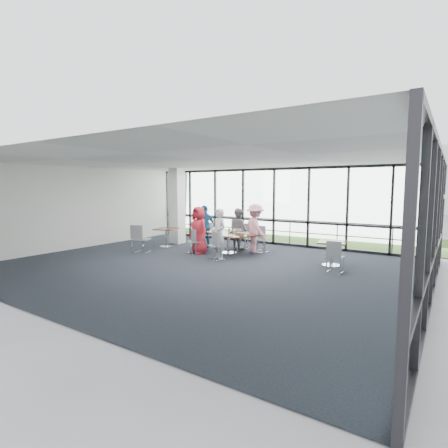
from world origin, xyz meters
The scene contains 44 objects.
floor centered at (0.00, 0.00, -0.01)m, with size 12.00×10.00×0.02m, color black.
ceiling centered at (0.00, 0.00, 3.20)m, with size 12.00×10.00×0.04m, color white.
wall_left centered at (-6.00, 0.00, 1.60)m, with size 0.10×10.00×3.20m, color silver.
wall_front centered at (0.00, -5.00, 1.60)m, with size 12.00×0.10×3.20m, color silver.
curtain_wall_back centered at (0.00, 5.00, 1.60)m, with size 12.00×0.10×3.20m, color white.
curtain_wall_right centered at (6.00, 0.00, 1.60)m, with size 0.10×10.00×3.20m, color white.
exit_door centered at (6.00, 3.75, 1.05)m, with size 0.12×1.60×2.10m, color black.
structural_column centered at (-3.60, 3.00, 1.60)m, with size 0.50×0.50×3.20m, color white.
apron centered at (0.00, 10.00, -0.02)m, with size 80.00×70.00×0.02m, color gray.
grass_strip centered at (0.00, 8.00, 0.01)m, with size 80.00×5.00×0.01m, color #355322.
hangar_main centered at (4.00, 32.00, 3.00)m, with size 24.00×10.00×6.00m, color silver.
hangar_aux centered at (-18.00, 28.00, 2.00)m, with size 10.00×6.00×4.00m, color silver.
guard_rail centered at (0.00, 5.60, 0.50)m, with size 0.06×0.06×12.00m, color #2D2D33.
main_table centered at (-0.48, 2.23, 0.65)m, with size 2.48×1.92×0.75m.
side_table_left centered at (-3.30, 1.99, 0.63)m, with size 1.02×1.02×0.75m.
side_table_right centered at (3.26, 2.24, 0.62)m, with size 0.94×0.94×0.75m.
diner_near_left centered at (-1.33, 1.57, 0.86)m, with size 0.84×0.55×1.72m, color red.
diner_near_right centered at (-0.16, 1.13, 0.85)m, with size 0.62×0.45×1.70m, color silver.
diner_far_left centered at (-0.66, 3.21, 0.80)m, with size 0.78×0.48×1.60m, color gray.
diner_far_right centered at (0.26, 2.89, 0.90)m, with size 1.16×0.60×1.79m, color pink.
diner_end centered at (-1.88, 2.68, 0.85)m, with size 0.99×0.54×1.70m, color #165088.
chair_main_nl centered at (-1.42, 1.42, 0.45)m, with size 0.44×0.44×0.89m, color gray, non-canonical shape.
chair_main_nr centered at (-0.19, 1.03, 0.47)m, with size 0.46×0.46×0.93m, color gray, non-canonical shape.
chair_main_fl centered at (-0.54, 3.36, 0.48)m, with size 0.47×0.47×0.95m, color gray, non-canonical shape.
chair_main_fr centered at (0.38, 3.09, 0.47)m, with size 0.46×0.46×0.94m, color gray, non-canonical shape.
chair_main_end centered at (-2.03, 2.79, 0.48)m, with size 0.47×0.47×0.97m, color gray, non-canonical shape.
chair_spare_la centered at (-3.19, 0.59, 0.50)m, with size 0.49×0.49×1.00m, color gray, non-canonical shape.
chair_spare_lb centered at (-3.69, 3.19, 0.47)m, with size 0.46×0.46×0.94m, color gray, non-canonical shape.
chair_spare_r centered at (3.61, 1.41, 0.45)m, with size 0.44×0.44×0.90m, color gray, non-canonical shape.
plate_nl centered at (-1.20, 2.09, 0.76)m, with size 0.25×0.25×0.01m, color white.
plate_nr centered at (0.01, 1.64, 0.76)m, with size 0.27×0.27×0.01m, color white.
plate_fl centered at (-0.81, 2.82, 0.76)m, with size 0.27×0.27×0.01m, color white.
plate_fr centered at (0.14, 2.46, 0.76)m, with size 0.25×0.25×0.01m, color white.
plate_end centered at (-1.35, 2.60, 0.76)m, with size 0.28×0.28×0.01m, color white.
tumbler_a centered at (-0.78, 2.10, 0.83)m, with size 0.08×0.08×0.15m, color white.
tumbler_b centered at (-0.27, 1.91, 0.82)m, with size 0.07×0.07×0.13m, color white.
tumbler_c centered at (-0.35, 2.42, 0.82)m, with size 0.07×0.07×0.13m, color white.
tumbler_d centered at (-1.20, 2.34, 0.82)m, with size 0.07×0.07×0.14m, color white.
menu_a centered at (-0.77, 1.87, 0.75)m, with size 0.32×0.23×0.00m, color beige.
menu_b centered at (0.28, 1.52, 0.75)m, with size 0.31×0.21×0.00m, color beige.
menu_c centered at (-0.16, 2.56, 0.75)m, with size 0.28×0.20×0.00m, color beige.
condiment_caddy centered at (-0.45, 2.28, 0.77)m, with size 0.10×0.07×0.04m, color black.
ketchup_bottle centered at (-0.45, 2.21, 0.84)m, with size 0.06×0.06×0.18m, color red.
green_bottle centered at (-0.37, 2.29, 0.85)m, with size 0.05×0.05×0.20m, color #19692E.
Camera 1 is at (6.31, -8.35, 2.40)m, focal length 28.00 mm.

